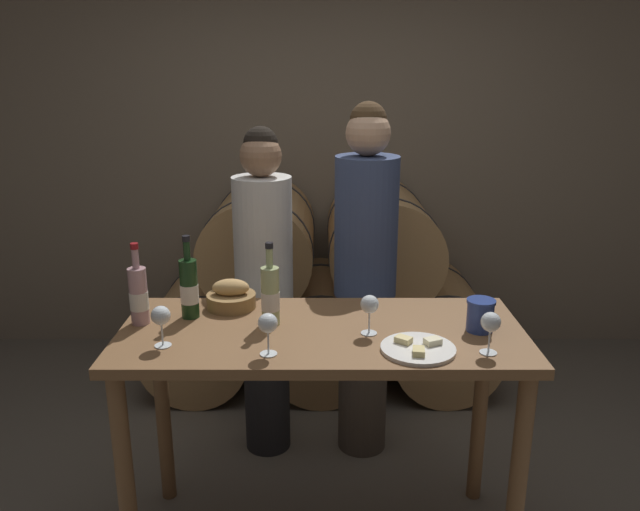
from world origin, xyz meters
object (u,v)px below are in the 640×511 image
Objects in this scene: person_left at (263,290)px; wine_glass_center at (368,306)px; person_right at (363,279)px; blue_crock at (479,314)px; wine_bottle_white at (269,295)px; wine_glass_left at (266,325)px; bread_basket at (230,297)px; wine_glass_right at (489,323)px; tasting_table at (320,365)px; wine_glass_far_left at (159,317)px; wine_bottle_red at (188,288)px; wine_bottle_rose at (137,295)px; cheese_plate at (417,348)px.

wine_glass_center is (0.45, -0.72, 0.20)m from person_left.
person_right reaches higher than person_left.
blue_crock is at bearing 4.01° from wine_glass_center.
wine_bottle_white is 0.27m from wine_glass_left.
wine_glass_right is at bearing -24.45° from bread_basket.
person_right is 0.74m from bread_basket.
blue_crock is at bearing -1.34° from tasting_table.
wine_bottle_white reaches higher than wine_glass_far_left.
wine_bottle_white is 2.16× the size of wine_glass_far_left.
wine_bottle_red is at bearing 173.13° from blue_crock.
wine_glass_right is at bearing -11.75° from wine_bottle_rose.
wine_bottle_red is 1.66× the size of bread_basket.
person_right is 0.99m from wine_glass_left.
wine_bottle_red is (-0.24, -0.56, 0.21)m from person_left.
person_right is 14.30× the size of blue_crock.
bread_basket is 1.33× the size of wine_glass_right.
tasting_table is 12.42× the size of blue_crock.
wine_bottle_red is 1.12m from blue_crock.
bread_basket reaches higher than tasting_table.
person_left reaches higher than wine_bottle_red.
wine_bottle_rose is 0.25m from wine_glass_far_left.
person_right reaches higher than wine_glass_right.
wine_bottle_red is 2.21× the size of wine_glass_far_left.
wine_bottle_rose reaches higher than blue_crock.
wine_glass_left and wine_glass_center have the same top height.
wine_glass_center is 1.00× the size of wine_glass_right.
blue_crock is 0.31m from cheese_plate.
person_left is at bearing 141.39° from blue_crock.
wine_glass_left reaches higher than bread_basket.
wine_glass_far_left reaches higher than tasting_table.
wine_glass_right is (1.14, -0.06, 0.00)m from wine_glass_far_left.
wine_glass_left is 1.00× the size of wine_glass_right.
wine_bottle_rose is at bearing 166.69° from cheese_plate.
wine_glass_far_left is at bearing -117.38° from bread_basket.
person_left reaches higher than bread_basket.
wine_glass_center is (0.55, -0.26, 0.07)m from bread_basket.
wine_bottle_white is 0.81m from wine_glass_right.
wine_bottle_rose is 0.58m from wine_glass_left.
wine_bottle_rose is 1.07m from cheese_plate.
wine_glass_far_left and wine_glass_center have the same top height.
wine_bottle_white is at bearing -0.91° from wine_bottle_rose.
tasting_table is at bearing -4.65° from wine_bottle_rose.
wine_bottle_red is at bearing 167.59° from wine_bottle_white.
wine_glass_far_left is (-0.37, -0.20, -0.01)m from wine_bottle_white.
person_left is 0.49m from bread_basket.
wine_glass_center reaches higher than bread_basket.
cheese_plate is 0.24m from wine_glass_center.
wine_bottle_rose is 2.61× the size of blue_crock.
wine_bottle_red reaches higher than tasting_table.
wine_glass_right is (0.36, -0.89, 0.15)m from person_right.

